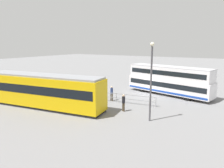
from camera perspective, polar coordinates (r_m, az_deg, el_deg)
The scene contains 8 objects.
ground_plane at distance 28.48m, azimuth 9.66°, elevation -2.93°, with size 160.00×160.00×0.00m, color gray.
double_decker_bus at distance 28.82m, azimuth 15.30°, elevation 1.03°, with size 11.82×5.15×3.85m.
tram_yellow at distance 23.59m, azimuth -18.42°, elevation -1.64°, with size 14.32×4.47×3.59m.
pedestrian_near_railing at distance 25.00m, azimuth -0.09°, elevation -2.28°, with size 0.37×0.37×1.80m.
pedestrian_crossing at distance 21.15m, azimuth 3.19°, elevation -4.83°, with size 0.43×0.43×1.78m.
pedestrian_railing at distance 24.39m, azimuth 1.19°, elevation -3.34°, with size 9.32×1.23×1.08m.
info_sign at distance 25.97m, azimuth -6.40°, elevation -0.53°, with size 1.00×0.24×2.38m.
street_lamp at distance 18.19m, azimuth 10.71°, elevation 2.12°, with size 0.36×0.36×6.94m.
Camera 1 is at (-9.79, 25.86, 6.84)m, focal length 33.26 mm.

